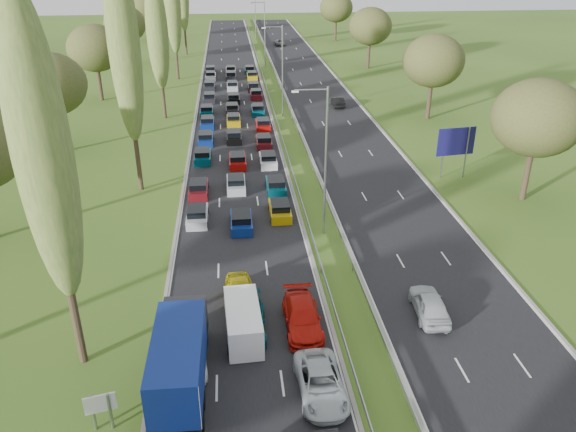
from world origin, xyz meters
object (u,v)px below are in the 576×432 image
info_sign (101,407)px  near_car_2 (187,356)px  blue_lorry (180,357)px  white_van_rear (243,320)px  direction_sign (456,144)px

info_sign → near_car_2: bearing=47.8°
near_car_2 → blue_lorry: bearing=-96.6°
near_car_2 → blue_lorry: (-0.13, -1.57, 1.26)m
blue_lorry → info_sign: size_ratio=4.27×
white_van_rear → near_car_2: bearing=-144.4°
blue_lorry → info_sign: (-3.63, -2.57, -0.59)m
blue_lorry → info_sign: 4.49m
blue_lorry → direction_sign: direction_sign is taller
direction_sign → info_sign: bearing=-133.8°
direction_sign → near_car_2: bearing=-134.1°
white_van_rear → direction_sign: bearing=44.1°
near_car_2 → info_sign: 5.63m
white_van_rear → info_sign: size_ratio=2.42×
info_sign → direction_sign: direction_sign is taller
white_van_rear → info_sign: 9.68m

